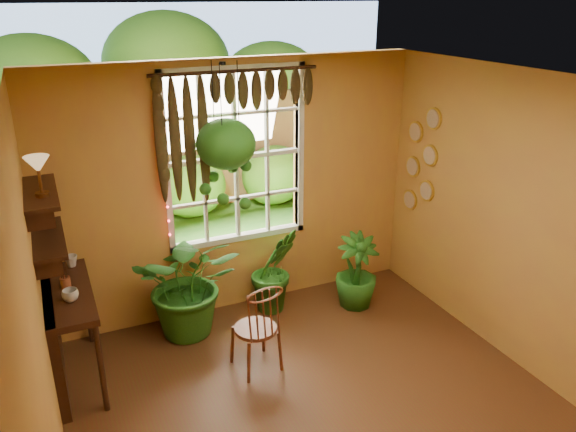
{
  "coord_description": "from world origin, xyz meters",
  "views": [
    {
      "loc": [
        -1.81,
        -3.04,
        3.28
      ],
      "look_at": [
        0.08,
        1.15,
        1.44
      ],
      "focal_mm": 35.0,
      "sensor_mm": 36.0,
      "label": 1
    }
  ],
  "objects_px": {
    "potted_plant_left": "(189,282)",
    "hanging_basket": "(226,150)",
    "counter_ledge": "(59,328)",
    "potted_plant_mid": "(275,270)",
    "windsor_chair": "(257,340)"
  },
  "relations": [
    {
      "from": "potted_plant_left",
      "to": "hanging_basket",
      "type": "height_order",
      "value": "hanging_basket"
    },
    {
      "from": "counter_ledge",
      "to": "potted_plant_left",
      "type": "distance_m",
      "value": 1.28
    },
    {
      "from": "potted_plant_left",
      "to": "potted_plant_mid",
      "type": "relative_size",
      "value": 1.19
    },
    {
      "from": "windsor_chair",
      "to": "counter_ledge",
      "type": "bearing_deg",
      "value": 154.29
    },
    {
      "from": "counter_ledge",
      "to": "hanging_basket",
      "type": "height_order",
      "value": "hanging_basket"
    },
    {
      "from": "windsor_chair",
      "to": "hanging_basket",
      "type": "distance_m",
      "value": 1.82
    },
    {
      "from": "counter_ledge",
      "to": "potted_plant_mid",
      "type": "bearing_deg",
      "value": 9.6
    },
    {
      "from": "potted_plant_mid",
      "to": "hanging_basket",
      "type": "xyz_separation_m",
      "value": [
        -0.49,
        0.02,
        1.38
      ]
    },
    {
      "from": "potted_plant_mid",
      "to": "hanging_basket",
      "type": "distance_m",
      "value": 1.47
    },
    {
      "from": "counter_ledge",
      "to": "potted_plant_left",
      "type": "relative_size",
      "value": 1.05
    },
    {
      "from": "potted_plant_mid",
      "to": "counter_ledge",
      "type": "bearing_deg",
      "value": -170.4
    },
    {
      "from": "windsor_chair",
      "to": "potted_plant_mid",
      "type": "xyz_separation_m",
      "value": [
        0.57,
        0.92,
        0.18
      ]
    },
    {
      "from": "windsor_chair",
      "to": "hanging_basket",
      "type": "height_order",
      "value": "hanging_basket"
    },
    {
      "from": "windsor_chair",
      "to": "potted_plant_left",
      "type": "bearing_deg",
      "value": 107.57
    },
    {
      "from": "counter_ledge",
      "to": "windsor_chair",
      "type": "relative_size",
      "value": 1.14
    }
  ]
}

